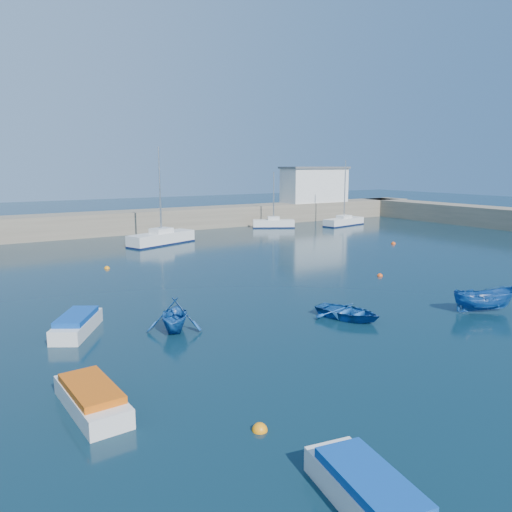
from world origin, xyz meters
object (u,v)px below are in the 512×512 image
dinghy_left (175,315)px  dinghy_center (348,312)px  sailboat_6 (162,238)px  motorboat_1 (77,324)px  sailboat_7 (274,223)px  motorboat_3 (370,494)px  motorboat_0 (92,398)px  harbor_office (314,185)px  sailboat_8 (344,221)px  dinghy_right (484,300)px

dinghy_left → dinghy_center: bearing=7.4°
sailboat_6 → dinghy_center: size_ratio=2.76×
motorboat_1 → sailboat_7: bearing=74.3°
dinghy_left → sailboat_6: bearing=97.1°
motorboat_1 → dinghy_center: size_ratio=1.13×
sailboat_7 → motorboat_3: bearing=177.2°
dinghy_center → motorboat_0: bearing=172.6°
harbor_office → sailboat_7: harbor_office is taller
sailboat_6 → sailboat_8: bearing=-105.9°
motorboat_1 → dinghy_right: bearing=8.4°
motorboat_3 → dinghy_right: (17.15, 8.42, 0.25)m
sailboat_8 → motorboat_0: size_ratio=2.13×
motorboat_0 → dinghy_right: 21.42m
motorboat_3 → sailboat_7: bearing=68.1°
harbor_office → motorboat_3: 65.64m
motorboat_3 → dinghy_left: 14.69m
motorboat_1 → sailboat_6: bearing=91.2°
sailboat_6 → motorboat_1: (-13.97, -24.13, -0.22)m
dinghy_right → sailboat_6: bearing=37.6°
harbor_office → sailboat_6: (-28.86, -10.86, -4.43)m
dinghy_center → motorboat_1: bearing=137.9°
sailboat_8 → motorboat_3: 57.92m
harbor_office → sailboat_8: bearing=-100.6°
harbor_office → sailboat_8: sailboat_8 is taller
sailboat_6 → motorboat_3: sailboat_6 is taller
sailboat_8 → motorboat_0: sailboat_8 is taller
motorboat_3 → harbor_office: bearing=62.4°
sailboat_8 → motorboat_1: (-41.24, -26.51, -0.10)m
sailboat_6 → dinghy_right: 33.13m
sailboat_7 → motorboat_0: 50.38m
harbor_office → motorboat_3: size_ratio=2.39×
dinghy_center → dinghy_left: 9.13m
motorboat_1 → dinghy_left: dinghy_left is taller
sailboat_7 → dinghy_left: size_ratio=2.33×
motorboat_3 → dinghy_left: size_ratio=1.34×
sailboat_7 → motorboat_0: sailboat_7 is taller
sailboat_8 → dinghy_left: (-37.08, -28.75, 0.27)m
harbor_office → dinghy_left: (-38.67, -37.22, -4.28)m
sailboat_8 → dinghy_center: bearing=126.5°
dinghy_right → motorboat_1: bearing=94.3°
sailboat_7 → dinghy_center: sailboat_7 is taller
motorboat_3 → sailboat_6: bearing=84.8°
motorboat_0 → motorboat_3: bearing=-66.6°
motorboat_3 → dinghy_left: bearing=94.9°
dinghy_right → motorboat_0: bearing=116.9°
sailboat_6 → motorboat_0: 35.93m
sailboat_7 → motorboat_1: size_ratio=1.79×
harbor_office → motorboat_3: bearing=-127.6°
sailboat_7 → motorboat_0: size_ratio=1.76×
sailboat_7 → dinghy_center: 39.80m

